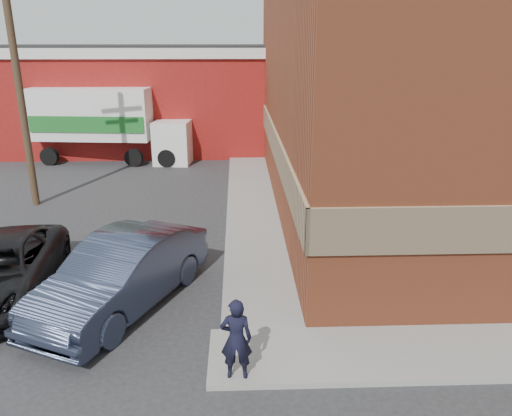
# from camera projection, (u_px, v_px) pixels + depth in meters

# --- Properties ---
(ground) EXTENTS (90.00, 90.00, 0.00)m
(ground) POSITION_uv_depth(u_px,v_px,m) (235.00, 334.00, 10.53)
(ground) COLOR #28282B
(ground) RESTS_ON ground
(brick_building) EXTENTS (14.25, 18.25, 9.36)m
(brick_building) POSITION_uv_depth(u_px,v_px,m) (471.00, 75.00, 17.84)
(brick_building) COLOR #9C4628
(brick_building) RESTS_ON ground
(sidewalk_west) EXTENTS (1.80, 18.00, 0.12)m
(sidewalk_west) POSITION_uv_depth(u_px,v_px,m) (251.00, 200.00, 19.05)
(sidewalk_west) COLOR gray
(sidewalk_west) RESTS_ON ground
(warehouse) EXTENTS (16.30, 8.30, 5.60)m
(warehouse) POSITION_uv_depth(u_px,v_px,m) (130.00, 96.00, 28.34)
(warehouse) COLOR maroon
(warehouse) RESTS_ON ground
(utility_pole) EXTENTS (2.00, 0.26, 9.00)m
(utility_pole) POSITION_uv_depth(u_px,v_px,m) (17.00, 74.00, 17.25)
(utility_pole) COLOR #453522
(utility_pole) RESTS_ON ground
(man) EXTENTS (0.58, 0.39, 1.56)m
(man) POSITION_uv_depth(u_px,v_px,m) (236.00, 339.00, 8.77)
(man) COLOR black
(man) RESTS_ON sidewalk_south
(sedan) EXTENTS (3.71, 5.33, 1.66)m
(sedan) POSITION_uv_depth(u_px,v_px,m) (122.00, 274.00, 11.36)
(sedan) COLOR #2C3349
(sedan) RESTS_ON ground
(suv_a) EXTENTS (2.69, 5.13, 1.38)m
(suv_a) POSITION_uv_depth(u_px,v_px,m) (0.00, 270.00, 11.89)
(suv_a) COLOR black
(suv_a) RESTS_ON ground
(box_truck) EXTENTS (7.66, 2.93, 3.69)m
(box_truck) POSITION_uv_depth(u_px,v_px,m) (109.00, 119.00, 24.70)
(box_truck) COLOR white
(box_truck) RESTS_ON ground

